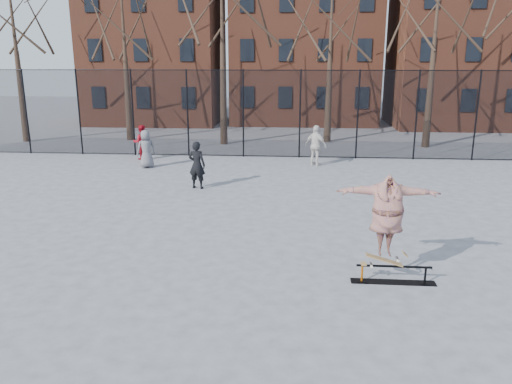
# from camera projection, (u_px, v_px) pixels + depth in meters

# --- Properties ---
(ground) EXTENTS (100.00, 100.00, 0.00)m
(ground) POSITION_uv_depth(u_px,v_px,m) (244.00, 271.00, 10.79)
(ground) COLOR slate
(skate_rail) EXTENTS (1.71, 0.26, 0.38)m
(skate_rail) POSITION_uv_depth(u_px,v_px,m) (393.00, 276.00, 10.18)
(skate_rail) COLOR black
(skate_rail) RESTS_ON ground
(skateboard) EXTENTS (0.83, 0.20, 0.10)m
(skateboard) POSITION_uv_depth(u_px,v_px,m) (384.00, 263.00, 10.13)
(skateboard) COLOR olive
(skateboard) RESTS_ON skate_rail
(skater) EXTENTS (2.04, 0.57, 1.66)m
(skater) POSITION_uv_depth(u_px,v_px,m) (387.00, 222.00, 9.90)
(skater) COLOR #6D3B95
(skater) RESTS_ON skateboard
(bystander_grey) EXTENTS (0.93, 0.84, 1.59)m
(bystander_grey) POSITION_uv_depth(u_px,v_px,m) (146.00, 149.00, 20.86)
(bystander_grey) COLOR slate
(bystander_grey) RESTS_ON ground
(bystander_black) EXTENTS (0.69, 0.53, 1.68)m
(bystander_black) POSITION_uv_depth(u_px,v_px,m) (197.00, 165.00, 17.48)
(bystander_black) COLOR black
(bystander_black) RESTS_ON ground
(bystander_red) EXTENTS (0.91, 0.80, 1.56)m
(bystander_red) POSITION_uv_depth(u_px,v_px,m) (142.00, 142.00, 22.62)
(bystander_red) COLOR maroon
(bystander_red) RESTS_ON ground
(bystander_white) EXTENTS (1.08, 0.91, 1.74)m
(bystander_white) POSITION_uv_depth(u_px,v_px,m) (316.00, 146.00, 21.25)
(bystander_white) COLOR silver
(bystander_white) RESTS_ON ground
(fence) EXTENTS (34.03, 0.07, 4.00)m
(fence) POSITION_uv_depth(u_px,v_px,m) (273.00, 113.00, 22.78)
(fence) COLOR black
(fence) RESTS_ON ground
(tree_row) EXTENTS (33.66, 7.46, 10.67)m
(tree_row) POSITION_uv_depth(u_px,v_px,m) (274.00, 0.00, 25.43)
(tree_row) COLOR black
(tree_row) RESTS_ON ground
(rowhouses) EXTENTS (29.00, 7.00, 13.00)m
(rowhouses) POSITION_uv_depth(u_px,v_px,m) (294.00, 35.00, 34.21)
(rowhouses) COLOR brown
(rowhouses) RESTS_ON ground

